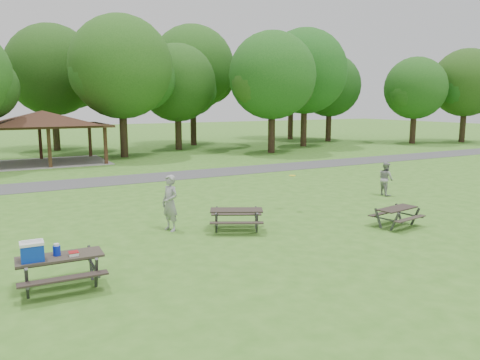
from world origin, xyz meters
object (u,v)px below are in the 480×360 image
picnic_table_middle (236,215)px  frisbee_catcher (386,179)px  frisbee_thrower (170,203)px  picnic_table_near (51,259)px

picnic_table_middle → frisbee_catcher: (9.08, 2.01, 0.23)m
frisbee_thrower → frisbee_catcher: 11.09m
picnic_table_near → picnic_table_middle: picnic_table_near is taller
picnic_table_middle → frisbee_thrower: size_ratio=1.16×
picnic_table_near → frisbee_catcher: 15.94m
picnic_table_near → frisbee_thrower: 5.55m
frisbee_thrower → frisbee_catcher: bearing=76.3°
picnic_table_near → frisbee_catcher: size_ratio=1.25×
picnic_table_near → frisbee_catcher: frisbee_catcher is taller
picnic_table_near → frisbee_catcher: bearing=16.3°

